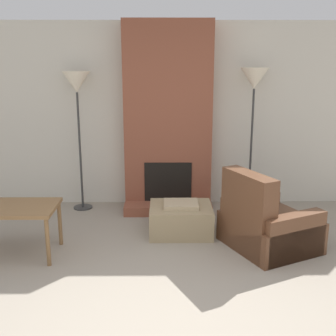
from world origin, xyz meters
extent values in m
plane|color=gray|center=(0.00, 0.00, 0.00)|extent=(24.00, 24.00, 0.00)
cube|color=beige|center=(0.00, 3.15, 1.30)|extent=(6.95, 0.06, 2.60)
cube|color=brown|center=(0.00, 2.95, 1.30)|extent=(1.21, 0.32, 2.60)
cube|color=brown|center=(0.00, 2.63, 0.07)|extent=(1.21, 0.32, 0.13)
cube|color=black|center=(0.00, 2.79, 0.41)|extent=(0.66, 0.02, 0.56)
cube|color=#998460|center=(0.15, 1.94, 0.17)|extent=(0.76, 0.62, 0.35)
cube|color=tan|center=(0.15, 1.94, 0.37)|extent=(0.42, 0.34, 0.05)
cube|color=brown|center=(1.15, 1.54, 0.18)|extent=(1.16, 1.19, 0.36)
cube|color=brown|center=(0.85, 1.40, 0.45)|extent=(0.50, 0.76, 0.91)
cube|color=brown|center=(1.31, 1.20, 0.26)|extent=(0.76, 0.48, 0.51)
cube|color=brown|center=(0.98, 1.88, 0.26)|extent=(0.76, 0.48, 0.51)
cube|color=brown|center=(-1.63, 1.36, 0.54)|extent=(0.84, 0.60, 0.04)
cylinder|color=brown|center=(-1.25, 1.10, 0.26)|extent=(0.04, 0.04, 0.52)
cylinder|color=brown|center=(-1.25, 1.62, 0.26)|extent=(0.04, 0.04, 0.52)
cylinder|color=#333333|center=(-1.23, 2.86, 0.01)|extent=(0.27, 0.27, 0.02)
cylinder|color=#333333|center=(-1.23, 2.86, 0.83)|extent=(0.03, 0.03, 1.63)
cone|color=silver|center=(-1.23, 2.86, 1.79)|extent=(0.38, 0.38, 0.28)
cylinder|color=#333333|center=(1.16, 2.86, 0.01)|extent=(0.27, 0.27, 0.02)
cylinder|color=#333333|center=(1.16, 2.86, 0.86)|extent=(0.03, 0.03, 1.68)
cone|color=silver|center=(1.16, 2.86, 1.83)|extent=(0.38, 0.38, 0.28)
camera|label=1|loc=(-0.05, -2.90, 2.06)|focal=45.00mm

